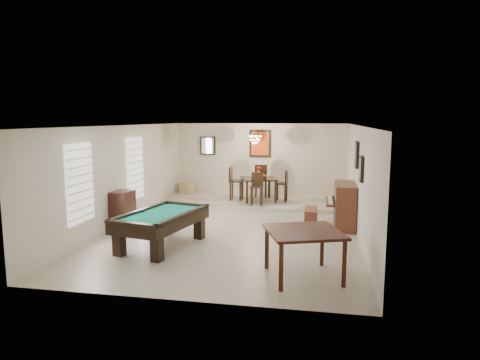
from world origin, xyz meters
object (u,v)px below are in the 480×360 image
(chandelier, at_px, (255,136))
(dining_table, at_px, (259,187))
(pool_table, at_px, (162,230))
(upright_piano, at_px, (339,205))
(dining_chair_west, at_px, (236,184))
(apothecary_chest, at_px, (123,210))
(dining_chair_north, at_px, (261,180))
(dining_chair_south, at_px, (257,189))
(piano_bench, at_px, (311,217))
(flower_vase, at_px, (259,170))
(dining_chair_east, at_px, (281,186))
(square_table, at_px, (303,254))
(corner_bench, at_px, (187,187))

(chandelier, bearing_deg, dining_table, -35.92)
(pool_table, bearing_deg, dining_table, 86.52)
(upright_piano, xyz_separation_m, dining_chair_west, (-3.18, 2.50, 0.10))
(apothecary_chest, relative_size, dining_chair_north, 0.87)
(dining_chair_south, height_order, chandelier, chandelier)
(piano_bench, height_order, dining_table, dining_table)
(dining_chair_south, bearing_deg, flower_vase, 92.59)
(piano_bench, distance_m, apothecary_chest, 4.80)
(piano_bench, relative_size, flower_vase, 3.15)
(pool_table, bearing_deg, dining_chair_east, 79.16)
(upright_piano, distance_m, dining_chair_north, 4.12)
(pool_table, relative_size, dining_chair_west, 2.01)
(upright_piano, distance_m, dining_chair_east, 3.09)
(square_table, distance_m, chandelier, 6.85)
(upright_piano, relative_size, dining_chair_south, 1.37)
(upright_piano, xyz_separation_m, chandelier, (-2.60, 2.65, 1.63))
(dining_chair_east, bearing_deg, corner_bench, -99.75)
(dining_chair_west, bearing_deg, square_table, -158.45)
(square_table, relative_size, chandelier, 2.05)
(dining_chair_south, relative_size, dining_chair_north, 0.89)
(dining_chair_east, distance_m, corner_bench, 3.57)
(pool_table, height_order, square_table, square_table)
(apothecary_chest, distance_m, flower_vase, 4.80)
(dining_chair_east, xyz_separation_m, chandelier, (-0.88, 0.08, 1.57))
(apothecary_chest, distance_m, dining_table, 4.75)
(flower_vase, relative_size, dining_chair_west, 0.24)
(piano_bench, height_order, corner_bench, corner_bench)
(square_table, xyz_separation_m, chandelier, (-1.83, 6.36, 1.78))
(square_table, bearing_deg, dining_table, 105.07)
(pool_table, height_order, upright_piano, upright_piano)
(apothecary_chest, distance_m, dining_chair_north, 5.36)
(upright_piano, xyz_separation_m, dining_chair_north, (-2.48, 3.29, 0.11))
(pool_table, relative_size, upright_piano, 1.61)
(dining_table, bearing_deg, apothecary_chest, -127.76)
(flower_vase, relative_size, dining_chair_east, 0.26)
(upright_piano, relative_size, dining_chair_west, 1.25)
(apothecary_chest, height_order, chandelier, chandelier)
(chandelier, bearing_deg, flower_vase, -35.92)
(dining_table, distance_m, dining_chair_north, 0.76)
(dining_chair_south, distance_m, dining_chair_west, 1.03)
(pool_table, distance_m, dining_chair_north, 5.91)
(upright_piano, xyz_separation_m, apothecary_chest, (-5.36, -1.22, -0.08))
(dining_table, height_order, dining_chair_west, dining_chair_west)
(dining_chair_south, xyz_separation_m, dining_chair_north, (-0.07, 1.47, 0.06))
(upright_piano, distance_m, corner_bench, 6.22)
(upright_piano, height_order, dining_chair_south, upright_piano)
(dining_chair_north, bearing_deg, piano_bench, 110.98)
(pool_table, relative_size, square_table, 1.79)
(chandelier, bearing_deg, pool_table, -104.03)
(dining_table, bearing_deg, square_table, -74.93)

